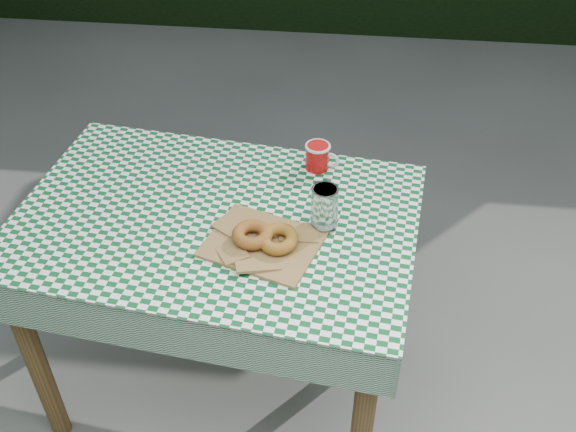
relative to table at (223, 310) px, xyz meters
The scene contains 8 objects.
ground 0.42m from the table, ahead, with size 60.00×60.00×0.00m, color #4E4E49.
table is the anchor object (origin of this frame).
tablecloth 0.38m from the table, ahead, with size 1.10×0.74×0.01m, color #0B4721.
paper_bag 0.43m from the table, 34.04° to the right, with size 0.28×0.23×0.02m, color olive.
bagel_front 0.44m from the table, 38.90° to the right, with size 0.11×0.11×0.03m, color #94531E.
bagel_back 0.47m from the table, 29.21° to the right, with size 0.11×0.11×0.03m, color #A46D22.
coffee_mug 0.56m from the table, 44.93° to the left, with size 0.14×0.14×0.08m, color #AD0B0B, non-canonical shape.
drinking_glass 0.54m from the table, ahead, with size 0.07×0.07×0.13m, color silver.
Camera 1 is at (0.16, -1.37, 1.94)m, focal length 41.46 mm.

